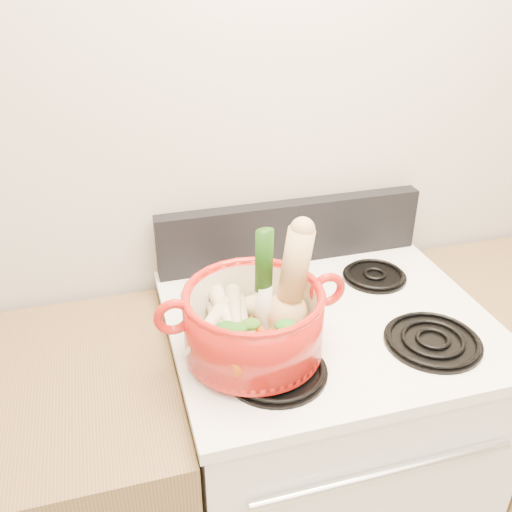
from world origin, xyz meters
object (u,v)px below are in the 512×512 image
object	(u,v)px
stove_body	(319,456)
leek	(264,281)
squash	(287,281)
dutch_oven	(253,322)

from	to	relation	value
stove_body	leek	xyz separation A→B (m)	(-0.19, -0.07, 0.67)
stove_body	leek	bearing A→B (deg)	-160.10
squash	leek	world-z (taller)	leek
dutch_oven	squash	world-z (taller)	squash
stove_body	dutch_oven	size ratio (longest dim) A/B	3.05
stove_body	squash	distance (m)	0.68
leek	squash	bearing A→B (deg)	-18.95
squash	leek	size ratio (longest dim) A/B	0.94
stove_body	dutch_oven	world-z (taller)	dutch_oven
leek	stove_body	bearing A→B (deg)	6.98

